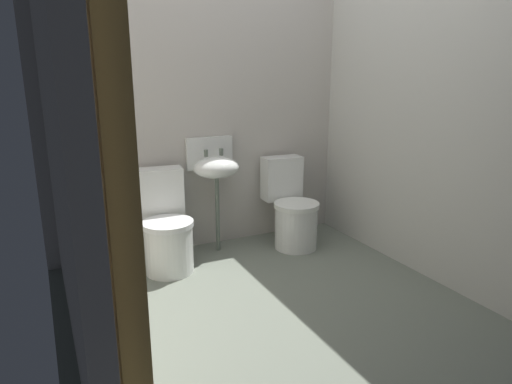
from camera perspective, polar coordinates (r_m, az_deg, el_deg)
ground_plane at (r=3.33m, az=2.28°, el=-13.62°), size 2.85×2.76×0.08m
wall_back at (r=4.06m, az=-5.83°, el=8.97°), size 2.85×0.10×2.26m
wall_left at (r=2.70m, az=-23.21°, el=4.72°), size 0.10×2.56×2.26m
wall_right at (r=3.79m, az=19.14°, el=7.78°), size 0.10×2.56×2.26m
wooden_door_post at (r=1.61m, az=-16.47°, el=-1.04°), size 0.11×0.11×2.26m
toilet_left at (r=3.71m, az=-11.15°, el=-4.65°), size 0.44×0.63×0.78m
toilet_right at (r=4.13m, az=4.49°, el=-2.35°), size 0.42×0.61×0.78m
sink at (r=3.91m, az=-5.11°, el=3.20°), size 0.42×0.35×0.99m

